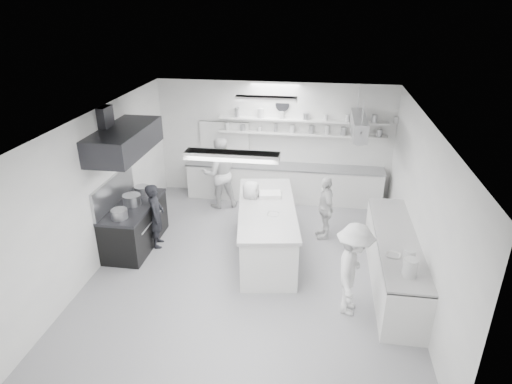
# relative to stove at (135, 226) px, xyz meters

# --- Properties ---
(floor) EXTENTS (6.00, 7.00, 0.02)m
(floor) POSITION_rel_stove_xyz_m (2.60, -0.40, -0.46)
(floor) COLOR #9A9A9A
(floor) RESTS_ON ground
(ceiling) EXTENTS (6.00, 7.00, 0.02)m
(ceiling) POSITION_rel_stove_xyz_m (2.60, -0.40, 2.56)
(ceiling) COLOR white
(ceiling) RESTS_ON wall_back
(wall_back) EXTENTS (6.00, 0.04, 3.00)m
(wall_back) POSITION_rel_stove_xyz_m (2.60, 3.10, 1.05)
(wall_back) COLOR white
(wall_back) RESTS_ON floor
(wall_front) EXTENTS (6.00, 0.04, 3.00)m
(wall_front) POSITION_rel_stove_xyz_m (2.60, -3.90, 1.05)
(wall_front) COLOR white
(wall_front) RESTS_ON floor
(wall_left) EXTENTS (0.04, 7.00, 3.00)m
(wall_left) POSITION_rel_stove_xyz_m (-0.40, -0.40, 1.05)
(wall_left) COLOR white
(wall_left) RESTS_ON floor
(wall_right) EXTENTS (0.04, 7.00, 3.00)m
(wall_right) POSITION_rel_stove_xyz_m (5.60, -0.40, 1.05)
(wall_right) COLOR white
(wall_right) RESTS_ON floor
(stove) EXTENTS (0.80, 1.80, 0.90)m
(stove) POSITION_rel_stove_xyz_m (0.00, 0.00, 0.00)
(stove) COLOR black
(stove) RESTS_ON floor
(exhaust_hood) EXTENTS (0.85, 2.00, 0.50)m
(exhaust_hood) POSITION_rel_stove_xyz_m (0.00, -0.00, 1.90)
(exhaust_hood) COLOR #242428
(exhaust_hood) RESTS_ON wall_left
(back_counter) EXTENTS (5.00, 0.60, 0.92)m
(back_counter) POSITION_rel_stove_xyz_m (2.90, 2.80, 0.01)
(back_counter) COLOR silver
(back_counter) RESTS_ON floor
(shelf_lower) EXTENTS (4.20, 0.26, 0.04)m
(shelf_lower) POSITION_rel_stove_xyz_m (3.30, 2.97, 1.30)
(shelf_lower) COLOR silver
(shelf_lower) RESTS_ON wall_back
(shelf_upper) EXTENTS (4.20, 0.26, 0.04)m
(shelf_upper) POSITION_rel_stove_xyz_m (3.30, 2.97, 1.65)
(shelf_upper) COLOR silver
(shelf_upper) RESTS_ON wall_back
(pass_through_window) EXTENTS (1.30, 0.04, 1.00)m
(pass_through_window) POSITION_rel_stove_xyz_m (1.30, 3.08, 1.00)
(pass_through_window) COLOR black
(pass_through_window) RESTS_ON wall_back
(wall_clock) EXTENTS (0.32, 0.05, 0.32)m
(wall_clock) POSITION_rel_stove_xyz_m (2.80, 3.06, 2.00)
(wall_clock) COLOR silver
(wall_clock) RESTS_ON wall_back
(right_counter) EXTENTS (0.74, 3.30, 0.94)m
(right_counter) POSITION_rel_stove_xyz_m (5.25, -0.60, 0.02)
(right_counter) COLOR silver
(right_counter) RESTS_ON floor
(pot_rack) EXTENTS (0.30, 1.60, 0.40)m
(pot_rack) POSITION_rel_stove_xyz_m (4.60, 2.00, 1.85)
(pot_rack) COLOR #A3A4A8
(pot_rack) RESTS_ON ceiling
(light_fixture_front) EXTENTS (1.30, 0.25, 0.10)m
(light_fixture_front) POSITION_rel_stove_xyz_m (2.60, -2.20, 2.49)
(light_fixture_front) COLOR silver
(light_fixture_front) RESTS_ON ceiling
(light_fixture_rear) EXTENTS (1.30, 0.25, 0.10)m
(light_fixture_rear) POSITION_rel_stove_xyz_m (2.60, 1.40, 2.49)
(light_fixture_rear) COLOR silver
(light_fixture_rear) RESTS_ON ceiling
(prep_island) EXTENTS (1.46, 2.91, 1.03)m
(prep_island) POSITION_rel_stove_xyz_m (2.80, 0.11, 0.06)
(prep_island) COLOR silver
(prep_island) RESTS_ON floor
(stove_pot) EXTENTS (0.36, 0.36, 0.26)m
(stove_pot) POSITION_rel_stove_xyz_m (0.00, 0.01, 0.59)
(stove_pot) COLOR #A3A4A8
(stove_pot) RESTS_ON stove
(cook_stove) EXTENTS (0.44, 0.58, 1.41)m
(cook_stove) POSITION_rel_stove_xyz_m (0.46, 0.07, 0.26)
(cook_stove) COLOR black
(cook_stove) RESTS_ON floor
(cook_back) EXTENTS (1.07, 0.97, 1.80)m
(cook_back) POSITION_rel_stove_xyz_m (1.35, 2.16, 0.45)
(cook_back) COLOR silver
(cook_back) RESTS_ON floor
(cook_island_left) EXTENTS (0.51, 0.73, 1.42)m
(cook_island_left) POSITION_rel_stove_xyz_m (2.42, 0.50, 0.26)
(cook_island_left) COLOR silver
(cook_island_left) RESTS_ON floor
(cook_island_right) EXTENTS (0.54, 0.89, 1.43)m
(cook_island_right) POSITION_rel_stove_xyz_m (3.97, 0.97, 0.26)
(cook_island_right) COLOR silver
(cook_island_right) RESTS_ON floor
(cook_right) EXTENTS (0.80, 1.16, 1.65)m
(cook_right) POSITION_rel_stove_xyz_m (4.43, -1.52, 0.37)
(cook_right) COLOR silver
(cook_right) RESTS_ON floor
(bowl_island_a) EXTENTS (0.28, 0.28, 0.06)m
(bowl_island_a) POSITION_rel_stove_xyz_m (2.97, -0.22, 0.60)
(bowl_island_a) COLOR #A3A4A8
(bowl_island_a) RESTS_ON prep_island
(bowl_island_b) EXTENTS (0.23, 0.23, 0.07)m
(bowl_island_b) POSITION_rel_stove_xyz_m (2.92, 0.82, 0.61)
(bowl_island_b) COLOR silver
(bowl_island_b) RESTS_ON prep_island
(bowl_right) EXTENTS (0.30, 0.30, 0.06)m
(bowl_right) POSITION_rel_stove_xyz_m (5.09, -1.23, 0.52)
(bowl_right) COLOR silver
(bowl_right) RESTS_ON right_counter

